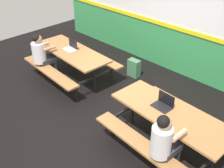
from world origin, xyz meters
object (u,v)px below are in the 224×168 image
object	(u,v)px
picnic_table_left	(72,57)
laptop_dark	(163,104)
student_nearer	(42,53)
student_further	(164,141)
satchel_spare	(134,68)
laptop_silver	(71,47)
picnic_table_right	(169,120)

from	to	relation	value
picnic_table_left	laptop_dark	bearing A→B (deg)	-5.19
picnic_table_left	student_nearer	size ratio (longest dim) A/B	1.72
student_further	satchel_spare	xyz separation A→B (m)	(-2.29, 2.01, -0.49)
student_further	satchel_spare	world-z (taller)	student_further
student_nearer	student_further	distance (m)	3.71
student_further	satchel_spare	size ratio (longest dim) A/B	2.74
picnic_table_left	laptop_silver	size ratio (longest dim) A/B	6.26
picnic_table_left	satchel_spare	bearing A→B (deg)	49.28
picnic_table_left	student_nearer	distance (m)	0.69
picnic_table_right	satchel_spare	bearing A→B (deg)	144.30
satchel_spare	picnic_table_left	bearing A→B (deg)	-130.72
picnic_table_left	laptop_dark	distance (m)	2.81
student_further	laptop_dark	xyz separation A→B (m)	(-0.48, 0.62, 0.08)
student_nearer	satchel_spare	distance (m)	2.23
picnic_table_right	satchel_spare	world-z (taller)	picnic_table_right
picnic_table_right	satchel_spare	distance (m)	2.49
student_nearer	laptop_dark	bearing A→B (deg)	4.99
laptop_dark	laptop_silver	bearing A→B (deg)	174.12
picnic_table_right	student_nearer	distance (m)	3.41
student_nearer	laptop_dark	xyz separation A→B (m)	(3.21, 0.28, 0.08)
picnic_table_right	picnic_table_left	bearing A→B (deg)	174.22
picnic_table_left	student_nearer	bearing A→B (deg)	-128.48
student_further	laptop_dark	bearing A→B (deg)	127.66
student_further	satchel_spare	distance (m)	3.09
picnic_table_left	picnic_table_right	size ratio (longest dim) A/B	1.00
laptop_silver	picnic_table_right	bearing A→B (deg)	-6.41
picnic_table_right	student_nearer	bearing A→B (deg)	-176.09
laptop_dark	student_further	bearing A→B (deg)	-52.34
picnic_table_right	laptop_dark	distance (m)	0.28
satchel_spare	student_nearer	bearing A→B (deg)	-130.02
picnic_table_left	satchel_spare	xyz separation A→B (m)	(0.98, 1.13, -0.36)
student_further	laptop_silver	distance (m)	3.47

